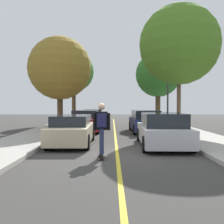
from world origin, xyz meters
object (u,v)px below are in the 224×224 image
at_px(parked_car_left_nearest, 72,130).
at_px(street_tree_right_near, 158,75).
at_px(street_tree_left_nearest, 59,68).
at_px(streetlamp, 167,83).
at_px(parked_car_right_nearest, 162,130).
at_px(skateboard, 101,156).
at_px(parked_car_left_far, 93,117).
at_px(street_tree_left_near, 73,72).
at_px(parked_car_left_near, 85,121).
at_px(street_tree_right_nearest, 179,45).
at_px(fire_hydrant, 173,127).
at_px(parked_car_right_near, 145,121).
at_px(skateboarder, 101,126).

height_order(parked_car_left_nearest, street_tree_right_near, street_tree_right_near).
height_order(street_tree_left_nearest, streetlamp, street_tree_left_nearest).
xyz_separation_m(parked_car_right_nearest, street_tree_left_nearest, (-5.84, 7.00, 3.67)).
bearing_deg(streetlamp, skateboard, -114.16).
bearing_deg(streetlamp, parked_car_left_far, 132.40).
height_order(parked_car_left_far, street_tree_left_near, street_tree_left_near).
distance_m(parked_car_left_nearest, parked_car_left_near, 5.89).
xyz_separation_m(parked_car_left_nearest, skateboard, (1.45, -3.00, -0.58)).
bearing_deg(street_tree_right_nearest, fire_hydrant, -168.01).
distance_m(parked_car_right_nearest, street_tree_left_near, 15.33).
height_order(parked_car_left_near, parked_car_right_nearest, parked_car_right_nearest).
relative_size(streetlamp, skateboard, 6.54).
height_order(street_tree_left_nearest, street_tree_left_near, street_tree_left_near).
xyz_separation_m(parked_car_left_near, street_tree_right_nearest, (5.84, -1.96, 4.71)).
bearing_deg(streetlamp, parked_car_right_near, -143.65).
bearing_deg(parked_car_left_near, street_tree_right_near, 41.12).
bearing_deg(parked_car_left_near, parked_car_right_nearest, -58.13).
relative_size(parked_car_right_nearest, skateboarder, 2.64).
xyz_separation_m(parked_car_left_nearest, parked_car_left_far, (-0.00, 12.82, 0.02)).
distance_m(parked_car_right_nearest, street_tree_right_nearest, 6.74).
xyz_separation_m(parked_car_left_near, parked_car_right_nearest, (3.98, -6.41, -0.00)).
xyz_separation_m(parked_car_left_nearest, street_tree_left_nearest, (-1.86, 6.48, 3.70)).
distance_m(parked_car_right_near, streetlamp, 3.39).
bearing_deg(street_tree_right_near, parked_car_right_near, -107.92).
bearing_deg(street_tree_right_nearest, streetlamp, 92.30).
distance_m(parked_car_right_near, street_tree_left_near, 10.59).
bearing_deg(street_tree_left_nearest, skateboard, -70.77).
distance_m(street_tree_right_nearest, street_tree_right_near, 7.13).
distance_m(parked_car_left_far, parked_car_right_nearest, 13.92).
height_order(parked_car_left_nearest, street_tree_left_near, street_tree_left_near).
height_order(fire_hydrant, streetlamp, streetlamp).
height_order(parked_car_left_far, parked_car_right_nearest, parked_car_right_nearest).
xyz_separation_m(parked_car_left_near, parked_car_left_far, (0.00, 6.93, -0.01)).
xyz_separation_m(fire_hydrant, streetlamp, (0.25, 2.69, 2.84)).
xyz_separation_m(streetlamp, skateboarder, (-4.28, -9.58, -2.22)).
distance_m(parked_car_left_near, parked_car_right_nearest, 7.54).
xyz_separation_m(parked_car_right_near, street_tree_left_near, (-5.84, 7.75, 4.24)).
bearing_deg(parked_car_left_far, parked_car_right_near, -62.23).
relative_size(parked_car_left_far, street_tree_right_nearest, 0.57).
relative_size(parked_car_right_nearest, street_tree_right_nearest, 0.60).
bearing_deg(street_tree_right_nearest, street_tree_left_nearest, 161.65).
distance_m(parked_car_left_nearest, skateboard, 3.39).
relative_size(parked_car_left_nearest, street_tree_right_nearest, 0.55).
relative_size(parked_car_left_far, streetlamp, 0.79).
bearing_deg(skateboarder, parked_car_left_far, 95.24).
bearing_deg(parked_car_left_near, skateboarder, -80.74).
bearing_deg(parked_car_left_nearest, street_tree_right_near, 62.02).
height_order(street_tree_right_near, skateboard, street_tree_right_near).
relative_size(parked_car_left_far, parked_car_right_near, 1.01).
bearing_deg(fire_hydrant, street_tree_left_nearest, 160.30).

